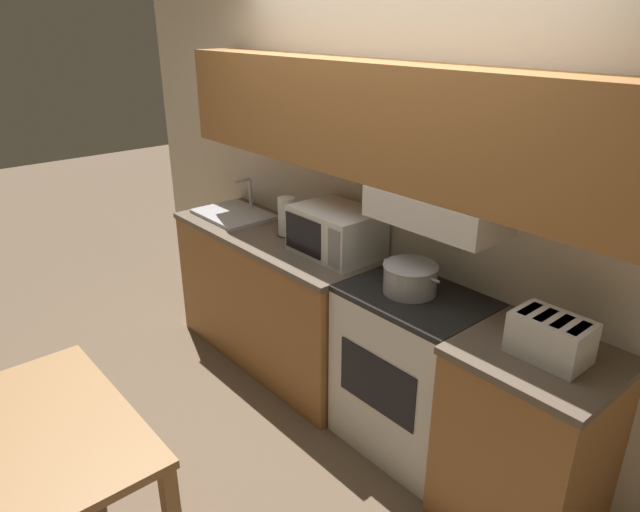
% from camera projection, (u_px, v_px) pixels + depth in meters
% --- Properties ---
extents(ground_plane, '(16.00, 16.00, 0.00)m').
position_uv_depth(ground_plane, '(377.00, 384.00, 3.78)').
color(ground_plane, brown).
extents(wall_back, '(5.43, 0.38, 2.55)m').
position_uv_depth(wall_back, '(381.00, 166.00, 3.16)').
color(wall_back, silver).
rests_on(wall_back, ground_plane).
extents(lower_counter_main, '(1.64, 0.60, 0.94)m').
position_uv_depth(lower_counter_main, '(276.00, 298.00, 3.92)').
color(lower_counter_main, '#A36B38').
rests_on(lower_counter_main, ground_plane).
extents(lower_counter_right_stub, '(0.66, 0.60, 0.94)m').
position_uv_depth(lower_counter_right_stub, '(526.00, 442.00, 2.59)').
color(lower_counter_right_stub, '#A36B38').
rests_on(lower_counter_right_stub, ground_plane).
extents(stove_range, '(0.74, 0.54, 0.94)m').
position_uv_depth(stove_range, '(411.00, 372.00, 3.09)').
color(stove_range, white).
rests_on(stove_range, ground_plane).
extents(cooking_pot, '(0.36, 0.29, 0.15)m').
position_uv_depth(cooking_pot, '(410.00, 278.00, 2.91)').
color(cooking_pot, '#B7BABF').
rests_on(cooking_pot, stove_range).
extents(microwave, '(0.51, 0.38, 0.28)m').
position_uv_depth(microwave, '(336.00, 232.00, 3.37)').
color(microwave, white).
rests_on(microwave, lower_counter_main).
extents(toaster, '(0.32, 0.21, 0.18)m').
position_uv_depth(toaster, '(551.00, 337.00, 2.35)').
color(toaster, white).
rests_on(toaster, lower_counter_right_stub).
extents(sink_basin, '(0.55, 0.40, 0.25)m').
position_uv_depth(sink_basin, '(234.00, 213.00, 4.07)').
color(sink_basin, '#B7BABF').
rests_on(sink_basin, lower_counter_main).
extents(paper_towel_roll, '(0.13, 0.13, 0.25)m').
position_uv_depth(paper_towel_roll, '(287.00, 217.00, 3.66)').
color(paper_towel_roll, black).
rests_on(paper_towel_roll, lower_counter_main).
extents(dining_table, '(1.04, 0.74, 0.77)m').
position_uv_depth(dining_table, '(34.00, 455.00, 2.24)').
color(dining_table, '#9E7042').
rests_on(dining_table, ground_plane).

